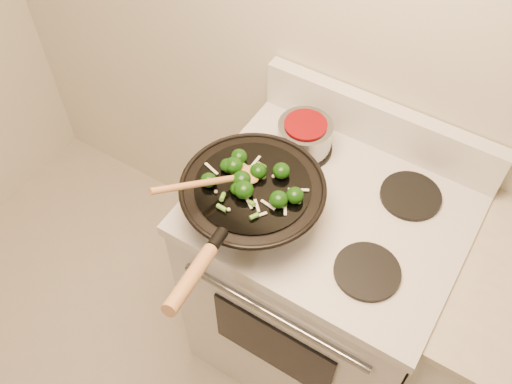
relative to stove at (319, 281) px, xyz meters
The scene contains 5 objects.
stove is the anchor object (origin of this frame).
wok 0.58m from the stove, 138.58° to the right, with size 0.40×0.66×0.26m.
stirfry 0.65m from the stove, 141.43° to the right, with size 0.30×0.22×0.05m.
wooden_spoon 0.70m from the stove, 139.37° to the right, with size 0.17×0.30×0.14m.
saucepan 0.56m from the stove, 141.15° to the left, with size 0.17×0.27×0.10m.
Camera 1 is at (0.20, 0.21, 2.26)m, focal length 40.00 mm.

